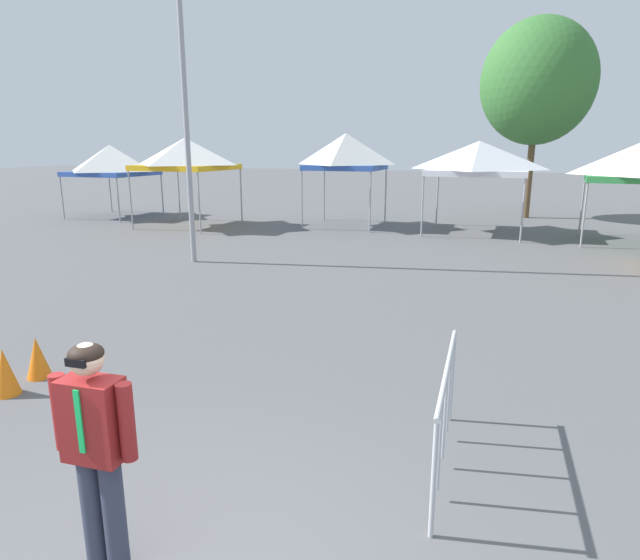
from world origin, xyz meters
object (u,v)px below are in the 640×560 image
at_px(person_foreground, 96,444).
at_px(traffic_cone_lot_center, 5,372).
at_px(canopy_tent_behind_right, 346,152).
at_px(canopy_tent_right_of_center, 637,163).
at_px(crowd_barrier_mid_lot, 446,397).
at_px(canopy_tent_center, 186,154).
at_px(traffic_cone_near_barrier, 37,357).
at_px(light_pole_opposite_side, 181,38).
at_px(canopy_tent_left_of_center, 111,160).
at_px(canopy_tent_far_right, 479,158).
at_px(tree_behind_tents_right, 538,82).

relative_size(person_foreground, traffic_cone_lot_center, 2.92).
relative_size(canopy_tent_behind_right, canopy_tent_right_of_center, 1.12).
bearing_deg(crowd_barrier_mid_lot, canopy_tent_right_of_center, 74.92).
height_order(canopy_tent_behind_right, person_foreground, canopy_tent_behind_right).
bearing_deg(crowd_barrier_mid_lot, canopy_tent_center, 130.84).
bearing_deg(canopy_tent_behind_right, traffic_cone_near_barrier, -88.64).
bearing_deg(person_foreground, crowd_barrier_mid_lot, 44.77).
distance_m(canopy_tent_center, person_foreground, 18.27).
bearing_deg(traffic_cone_lot_center, traffic_cone_near_barrier, 95.18).
relative_size(light_pole_opposite_side, traffic_cone_near_barrier, 17.88).
bearing_deg(light_pole_opposite_side, traffic_cone_near_barrier, -73.03).
height_order(crowd_barrier_mid_lot, traffic_cone_lot_center, crowd_barrier_mid_lot).
xyz_separation_m(canopy_tent_left_of_center, canopy_tent_behind_right, (10.65, 0.63, 0.39)).
xyz_separation_m(canopy_tent_behind_right, canopy_tent_far_right, (4.95, -0.06, -0.20)).
xyz_separation_m(canopy_tent_left_of_center, person_foreground, (14.29, -17.05, -1.45)).
bearing_deg(canopy_tent_left_of_center, canopy_tent_behind_right, 3.39).
distance_m(canopy_tent_left_of_center, traffic_cone_near_barrier, 18.42).
distance_m(person_foreground, traffic_cone_near_barrier, 4.17).
relative_size(canopy_tent_left_of_center, canopy_tent_far_right, 0.90).
bearing_deg(person_foreground, traffic_cone_near_barrier, 143.17).
height_order(person_foreground, tree_behind_tents_right, tree_behind_tents_right).
bearing_deg(traffic_cone_lot_center, crowd_barrier_mid_lot, 2.42).
relative_size(tree_behind_tents_right, traffic_cone_lot_center, 13.59).
distance_m(light_pole_opposite_side, tree_behind_tents_right, 15.76).
relative_size(canopy_tent_center, light_pole_opposite_side, 0.33).
relative_size(canopy_tent_right_of_center, crowd_barrier_mid_lot, 1.51).
bearing_deg(traffic_cone_near_barrier, canopy_tent_far_right, 73.16).
bearing_deg(canopy_tent_behind_right, canopy_tent_left_of_center, -176.61).
relative_size(canopy_tent_left_of_center, traffic_cone_lot_center, 5.16).
relative_size(crowd_barrier_mid_lot, traffic_cone_lot_center, 3.44).
xyz_separation_m(light_pole_opposite_side, crowd_barrier_mid_lot, (7.66, -7.59, -4.94)).
relative_size(canopy_tent_behind_right, person_foreground, 2.00).
distance_m(light_pole_opposite_side, traffic_cone_near_barrier, 9.33).
height_order(canopy_tent_center, canopy_tent_behind_right, canopy_tent_behind_right).
relative_size(canopy_tent_far_right, person_foreground, 1.96).
distance_m(light_pole_opposite_side, crowd_barrier_mid_lot, 11.86).
relative_size(person_foreground, crowd_barrier_mid_lot, 0.85).
relative_size(canopy_tent_left_of_center, light_pole_opposite_side, 0.31).
bearing_deg(traffic_cone_near_barrier, person_foreground, -36.83).
height_order(crowd_barrier_mid_lot, traffic_cone_near_barrier, crowd_barrier_mid_lot).
distance_m(canopy_tent_center, light_pole_opposite_side, 7.60).
distance_m(canopy_tent_behind_right, canopy_tent_right_of_center, 9.82).
xyz_separation_m(canopy_tent_right_of_center, person_foreground, (-6.15, -16.94, -1.54)).
bearing_deg(canopy_tent_right_of_center, canopy_tent_behind_right, 175.67).
xyz_separation_m(canopy_tent_left_of_center, light_pole_opposite_side, (8.79, -7.32, 3.21)).
bearing_deg(crowd_barrier_mid_lot, canopy_tent_left_of_center, 137.82).
xyz_separation_m(canopy_tent_behind_right, crowd_barrier_mid_lot, (5.80, -15.54, -2.12)).
height_order(canopy_tent_center, light_pole_opposite_side, light_pole_opposite_side).
height_order(canopy_tent_left_of_center, canopy_tent_right_of_center, canopy_tent_right_of_center).
height_order(canopy_tent_left_of_center, traffic_cone_near_barrier, canopy_tent_left_of_center).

